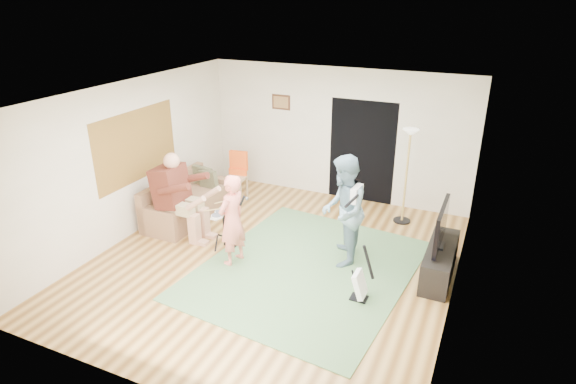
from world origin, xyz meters
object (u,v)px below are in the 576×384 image
object	(u,v)px
tv_cabinet	(440,261)
sofa	(184,205)
drum_kit	(224,229)
guitar_spare	(360,285)
torchiere_lamp	(408,160)
dining_chair	(237,181)
singer	(232,220)
guitarist	(343,211)
television	(441,226)

from	to	relation	value
tv_cabinet	sofa	bearing A→B (deg)	178.37
sofa	tv_cabinet	bearing A→B (deg)	-1.63
drum_kit	guitar_spare	size ratio (longest dim) A/B	0.79
torchiere_lamp	tv_cabinet	distance (m)	2.14
dining_chair	tv_cabinet	bearing A→B (deg)	-24.16
sofa	dining_chair	size ratio (longest dim) A/B	1.99
dining_chair	guitar_spare	bearing A→B (deg)	-42.47
drum_kit	singer	xyz separation A→B (m)	(0.42, -0.43, 0.45)
singer	torchiere_lamp	bearing A→B (deg)	150.72
guitarist	dining_chair	xyz separation A→B (m)	(-2.85, 1.62, -0.55)
drum_kit	television	bearing A→B (deg)	8.47
tv_cabinet	singer	bearing A→B (deg)	-163.03
torchiere_lamp	dining_chair	world-z (taller)	torchiere_lamp
dining_chair	torchiere_lamp	bearing A→B (deg)	-2.09
drum_kit	tv_cabinet	world-z (taller)	drum_kit
drum_kit	tv_cabinet	xyz separation A→B (m)	(3.50, 0.51, -0.05)
drum_kit	guitarist	size ratio (longest dim) A/B	0.39
guitar_spare	torchiere_lamp	xyz separation A→B (m)	(0.02, 2.77, 0.99)
guitarist	television	size ratio (longest dim) A/B	1.69
sofa	guitarist	size ratio (longest dim) A/B	1.08
guitar_spare	torchiere_lamp	world-z (taller)	torchiere_lamp
tv_cabinet	torchiere_lamp	bearing A→B (deg)	118.65
drum_kit	dining_chair	bearing A→B (deg)	114.03
guitar_spare	drum_kit	bearing A→B (deg)	167.04
guitar_spare	tv_cabinet	size ratio (longest dim) A/B	0.63
drum_kit	torchiere_lamp	size ratio (longest dim) A/B	0.39
guitarist	dining_chair	bearing A→B (deg)	-134.66
guitarist	tv_cabinet	world-z (taller)	guitarist
sofa	torchiere_lamp	world-z (taller)	torchiere_lamp
guitar_spare	dining_chair	distance (m)	4.26
sofa	torchiere_lamp	xyz separation A→B (m)	(3.88, 1.53, 0.98)
torchiere_lamp	tv_cabinet	xyz separation A→B (m)	(0.91, -1.66, -0.99)
guitar_spare	tv_cabinet	xyz separation A→B (m)	(0.93, 1.11, -0.00)
sofa	drum_kit	size ratio (longest dim) A/B	2.78
dining_chair	drum_kit	bearing A→B (deg)	-72.14
dining_chair	tv_cabinet	xyz separation A→B (m)	(4.36, -1.42, -0.10)
dining_chair	tv_cabinet	size ratio (longest dim) A/B	0.69
singer	guitar_spare	distance (m)	2.21
dining_chair	television	world-z (taller)	television
guitar_spare	television	xyz separation A→B (m)	(0.88, 1.11, 0.60)
singer	dining_chair	xyz separation A→B (m)	(-1.28, 2.36, -0.40)
guitar_spare	dining_chair	world-z (taller)	dining_chair
singer	tv_cabinet	distance (m)	3.26
drum_kit	guitarist	world-z (taller)	guitarist
drum_kit	torchiere_lamp	xyz separation A→B (m)	(2.59, 2.18, 0.93)
singer	television	bearing A→B (deg)	117.78
guitar_spare	television	size ratio (longest dim) A/B	0.84
drum_kit	guitarist	bearing A→B (deg)	8.99
guitarist	sofa	bearing A→B (deg)	-110.97
sofa	torchiere_lamp	bearing A→B (deg)	21.48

